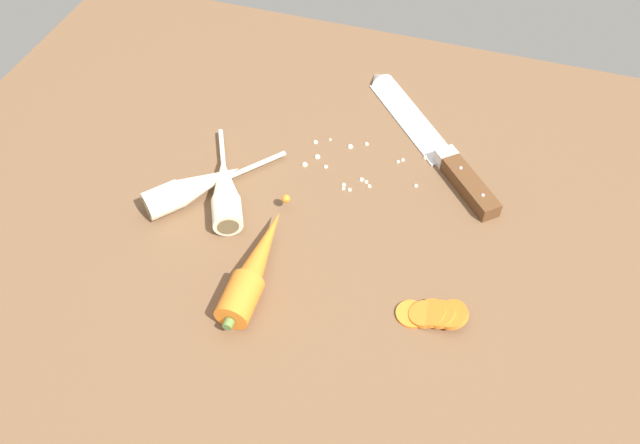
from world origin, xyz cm
name	(u,v)px	position (x,y,z in cm)	size (l,w,h in cm)	color
ground_plane	(324,228)	(0.00, 0.00, -2.00)	(120.00, 90.00, 4.00)	brown
chefs_knife	(425,134)	(9.59, 19.92, 0.65)	(25.58, 28.18, 4.18)	silver
whole_carrot	(254,267)	(-5.29, -11.86, 2.10)	(4.32, 21.26, 4.20)	orange
parsnip_front	(193,187)	(-18.24, -1.82, 1.98)	(15.49, 17.81, 4.00)	silver
parsnip_mid_left	(225,191)	(-13.84, -1.11, 1.98)	(10.93, 18.52, 4.00)	silver
carrot_slice_stack	(432,314)	(16.80, -10.93, 0.85)	(8.43, 4.51, 2.72)	orange
mince_crumbs	(355,162)	(1.02, 11.21, 0.37)	(17.32, 10.38, 0.86)	beige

